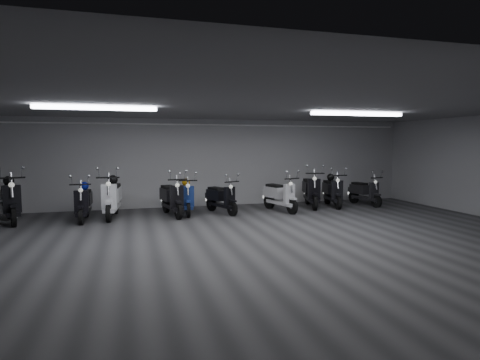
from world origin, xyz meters
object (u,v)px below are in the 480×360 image
object	(u,v)px
scooter_2	(112,192)
scooter_8	(333,186)
helmet_2	(113,180)
helmet_4	(331,177)
helmet_1	(84,186)
scooter_0	(10,194)
helmet_3	(9,181)
scooter_3	(172,192)
helmet_0	(186,182)
scooter_9	(365,188)
scooter_1	(83,197)
scooter_7	(311,185)
scooter_4	(187,192)
scooter_6	(280,190)
scooter_5	(221,193)

from	to	relation	value
scooter_2	scooter_8	distance (m)	6.73
helmet_2	helmet_4	size ratio (longest dim) A/B	1.10
helmet_1	scooter_0	bearing A→B (deg)	179.50
scooter_8	helmet_3	world-z (taller)	scooter_8
scooter_3	helmet_4	xyz separation A→B (m)	(5.18, 0.54, 0.27)
scooter_0	helmet_0	bearing A→B (deg)	-14.99
helmet_2	helmet_3	size ratio (longest dim) A/B	1.01
helmet_1	helmet_4	size ratio (longest dim) A/B	0.96
scooter_0	scooter_9	size ratio (longest dim) A/B	1.26
scooter_1	scooter_7	xyz separation A→B (m)	(6.72, 0.49, 0.07)
scooter_0	scooter_9	world-z (taller)	scooter_0
scooter_3	scooter_8	bearing A→B (deg)	-7.81
scooter_0	scooter_7	xyz separation A→B (m)	(8.49, 0.24, -0.04)
scooter_4	scooter_9	distance (m)	5.84
scooter_6	scooter_8	bearing A→B (deg)	-4.39
scooter_1	helmet_4	world-z (taller)	scooter_1
scooter_4	helmet_4	bearing A→B (deg)	7.50
scooter_5	scooter_9	xyz separation A→B (m)	(4.86, 0.22, -0.01)
scooter_5	scooter_9	world-z (taller)	scooter_5
scooter_9	scooter_4	bearing A→B (deg)	171.07
scooter_1	scooter_3	size ratio (longest dim) A/B	0.94
helmet_0	helmet_4	xyz separation A→B (m)	(4.72, 0.08, 0.04)
scooter_6	scooter_7	distance (m)	1.33
scooter_1	scooter_6	bearing A→B (deg)	0.78
scooter_1	helmet_3	size ratio (longest dim) A/B	6.41
scooter_5	scooter_7	world-z (taller)	scooter_7
helmet_4	helmet_1	bearing A→B (deg)	-177.00
scooter_1	scooter_6	distance (m)	5.48
helmet_1	helmet_4	world-z (taller)	helmet_4
helmet_0	helmet_2	bearing A→B (deg)	-178.72
scooter_0	scooter_4	distance (m)	4.51
helmet_2	scooter_4	bearing A→B (deg)	-5.37
scooter_3	helmet_1	xyz separation A→B (m)	(-2.29, 0.15, 0.23)
helmet_3	helmet_2	bearing A→B (deg)	-0.28
helmet_0	helmet_1	bearing A→B (deg)	-173.56
scooter_8	helmet_2	world-z (taller)	scooter_8
scooter_3	scooter_6	distance (m)	3.20
scooter_6	scooter_7	world-z (taller)	scooter_7
helmet_0	helmet_2	world-z (taller)	helmet_2
scooter_4	scooter_5	world-z (taller)	scooter_4
scooter_2	scooter_6	xyz separation A→B (m)	(4.79, -0.23, -0.08)
scooter_3	helmet_2	size ratio (longest dim) A/B	6.73
scooter_6	helmet_2	size ratio (longest dim) A/B	6.43
scooter_9	scooter_6	bearing A→B (deg)	177.05
scooter_2	scooter_3	distance (m)	1.60
scooter_0	helmet_1	bearing A→B (deg)	-19.22
helmet_4	scooter_6	bearing A→B (deg)	-162.66
helmet_0	scooter_4	bearing A→B (deg)	-93.68
scooter_1	scooter_4	xyz separation A→B (m)	(2.74, 0.31, 0.00)
scooter_3	scooter_6	bearing A→B (deg)	-12.62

